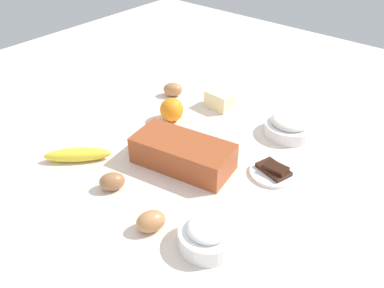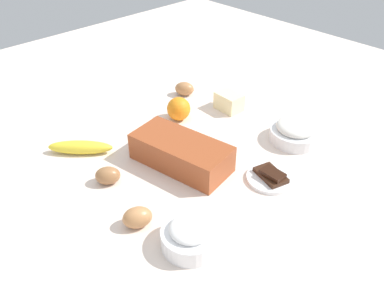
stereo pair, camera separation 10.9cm
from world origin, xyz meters
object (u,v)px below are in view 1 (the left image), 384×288
loaf_pan (183,153)px  orange_fruit (172,110)px  sugar_bowl (208,234)px  egg_near_butter (173,89)px  egg_beside_bowl (112,181)px  banana (78,155)px  flour_bowl (290,125)px  butter_block (220,100)px  egg_loose (151,221)px  chocolate_plate (273,171)px

loaf_pan → orange_fruit: (-0.19, 0.16, -0.00)m
sugar_bowl → loaf_pan: bearing=141.5°
egg_near_butter → egg_beside_bowl: size_ratio=1.05×
banana → egg_near_butter: (-0.06, 0.47, 0.01)m
flour_bowl → egg_near_butter: (-0.45, -0.04, -0.01)m
loaf_pan → orange_fruit: 0.25m
loaf_pan → sugar_bowl: bearing=-48.5°
flour_bowl → orange_fruit: bearing=-153.1°
sugar_bowl → butter_block: (-0.35, 0.52, -0.00)m
egg_near_butter → egg_loose: bearing=-52.4°
egg_beside_bowl → egg_loose: size_ratio=0.95×
loaf_pan → chocolate_plate: size_ratio=2.29×
banana → egg_near_butter: bearing=96.8°
flour_bowl → orange_fruit: 0.38m
egg_beside_bowl → chocolate_plate: 0.44m
flour_bowl → banana: bearing=-127.8°
loaf_pan → egg_near_butter: 0.42m
loaf_pan → banana: 0.30m
egg_beside_bowl → egg_loose: 0.18m
flour_bowl → egg_near_butter: flour_bowl is taller
orange_fruit → egg_loose: bearing=-53.5°
sugar_bowl → banana: size_ratio=0.70×
loaf_pan → butter_block: bearing=99.6°
loaf_pan → orange_fruit: bearing=129.3°
loaf_pan → egg_near_butter: loaf_pan is taller
butter_block → flour_bowl: bearing=0.8°
sugar_bowl → banana: bearing=178.8°
egg_loose → chocolate_plate: size_ratio=0.54×
flour_bowl → egg_loose: 0.57m
orange_fruit → chocolate_plate: size_ratio=0.60×
butter_block → egg_near_butter: (-0.18, -0.04, -0.00)m
butter_block → egg_beside_bowl: (0.04, -0.53, -0.01)m
flour_bowl → butter_block: size_ratio=1.71×
butter_block → egg_near_butter: bearing=-168.1°
flour_bowl → butter_block: 0.27m
banana → chocolate_plate: (0.46, 0.30, -0.01)m
orange_fruit → egg_beside_bowl: bearing=-72.3°
flour_bowl → banana: size_ratio=0.81×
egg_beside_bowl → chocolate_plate: (0.29, 0.32, -0.01)m
chocolate_plate → loaf_pan: bearing=-149.9°
flour_bowl → chocolate_plate: size_ratio=1.18×
butter_block → sugar_bowl: bearing=-55.8°
sugar_bowl → chocolate_plate: (-0.02, 0.31, -0.02)m
loaf_pan → chocolate_plate: bearing=20.1°
egg_beside_bowl → orange_fruit: bearing=107.7°
egg_loose → chocolate_plate: bearing=72.5°
flour_bowl → banana: (-0.40, -0.51, -0.01)m
loaf_pan → egg_loose: size_ratio=4.22×
flour_bowl → butter_block: (-0.27, -0.00, -0.00)m
sugar_bowl → egg_near_butter: (-0.54, 0.48, -0.01)m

